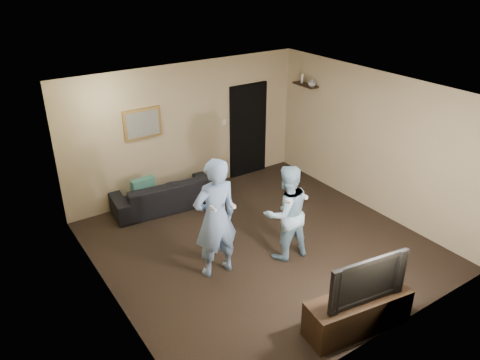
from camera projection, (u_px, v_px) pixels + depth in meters
ground at (261, 245)px, 7.83m from camera, size 5.00×5.00×0.00m
ceiling at (264, 93)px, 6.69m from camera, size 5.00×5.00×0.04m
wall_back at (186, 130)px, 9.12m from camera, size 5.00×0.04×2.60m
wall_front at (390, 252)px, 5.39m from camera, size 5.00×0.04×2.60m
wall_left at (105, 221)px, 6.00m from camera, size 0.04×5.00×2.60m
wall_right at (373, 142)px, 8.51m from camera, size 0.04×5.00×2.60m
sofa at (164, 193)px, 8.89m from camera, size 2.02×0.94×0.57m
throw_pillow at (144, 190)px, 8.60m from camera, size 0.45×0.18×0.44m
painting_frame at (142, 124)px, 8.52m from camera, size 0.72×0.05×0.57m
painting_canvas at (143, 124)px, 8.50m from camera, size 0.62×0.01×0.47m
doorway at (248, 130)px, 9.96m from camera, size 0.90×0.06×2.00m
light_switch at (224, 122)px, 9.53m from camera, size 0.08×0.02×0.12m
wall_shelf at (305, 85)px, 9.49m from camera, size 0.20×0.60×0.03m
shelf_vase at (312, 82)px, 9.31m from camera, size 0.16×0.16×0.16m
shelf_figurine at (302, 79)px, 9.53m from camera, size 0.06×0.06×0.18m
tv_console at (357, 313)px, 6.00m from camera, size 1.46×0.65×0.50m
television at (363, 277)px, 5.75m from camera, size 1.12×0.31×0.64m
wii_player_left at (215, 218)px, 6.77m from camera, size 0.71×0.53×1.89m
wii_player_right at (286, 213)px, 7.23m from camera, size 0.83×0.68×1.57m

